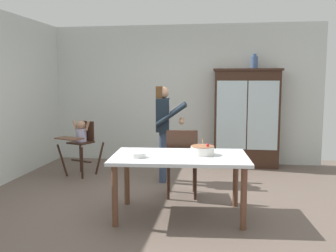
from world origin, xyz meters
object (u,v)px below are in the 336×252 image
at_px(china_cabinet, 246,118).
at_px(high_chair_with_toddler, 81,138).
at_px(adult_person, 163,122).
at_px(birthday_cake, 202,150).
at_px(dining_table, 180,163).
at_px(ceramic_vase, 254,62).
at_px(dining_chair_far_side, 182,158).
at_px(serving_bowl, 138,155).

relative_size(china_cabinet, high_chair_with_toddler, 1.94).
bearing_deg(adult_person, birthday_cake, -159.45).
bearing_deg(dining_table, high_chair_with_toddler, 138.94).
bearing_deg(ceramic_vase, china_cabinet, -178.20).
distance_m(dining_table, dining_chair_far_side, 0.69).
height_order(china_cabinet, adult_person, china_cabinet).
height_order(high_chair_with_toddler, serving_bowl, high_chair_with_toddler).
bearing_deg(serving_bowl, high_chair_with_toddler, 127.88).
distance_m(china_cabinet, adult_person, 1.87).
bearing_deg(serving_bowl, dining_chair_far_side, 64.66).
relative_size(china_cabinet, adult_person, 1.20).
bearing_deg(china_cabinet, dining_table, -108.62).
relative_size(china_cabinet, dining_table, 1.10).
bearing_deg(birthday_cake, dining_chair_far_side, 117.22).
height_order(ceramic_vase, adult_person, ceramic_vase).
bearing_deg(high_chair_with_toddler, dining_table, -20.27).
bearing_deg(adult_person, high_chair_with_toddler, 78.37).
bearing_deg(china_cabinet, birthday_cake, -103.97).
relative_size(high_chair_with_toddler, birthday_cake, 3.39).
relative_size(adult_person, birthday_cake, 5.47).
height_order(adult_person, serving_bowl, adult_person).
bearing_deg(dining_table, adult_person, 106.39).
height_order(serving_bowl, dining_chair_far_side, dining_chair_far_side).
height_order(high_chair_with_toddler, adult_person, adult_person).
bearing_deg(high_chair_with_toddler, adult_person, 14.90).
relative_size(adult_person, serving_bowl, 8.50).
bearing_deg(adult_person, china_cabinet, -52.87).
distance_m(china_cabinet, high_chair_with_toddler, 3.05).
bearing_deg(serving_bowl, china_cabinet, 64.68).
height_order(birthday_cake, dining_chair_far_side, dining_chair_far_side).
height_order(ceramic_vase, serving_bowl, ceramic_vase).
xyz_separation_m(high_chair_with_toddler, adult_person, (1.45, -0.15, 0.31)).
height_order(high_chair_with_toddler, dining_table, high_chair_with_toddler).
height_order(china_cabinet, birthday_cake, china_cabinet).
relative_size(ceramic_vase, adult_person, 0.18).
bearing_deg(dining_chair_far_side, ceramic_vase, -125.01).
bearing_deg(dining_chair_far_side, serving_bowl, 57.54).
bearing_deg(china_cabinet, dining_chair_far_side, -115.31).
xyz_separation_m(high_chair_with_toddler, dining_table, (1.89, -1.64, -0.00)).
xyz_separation_m(dining_table, birthday_cake, (0.26, 0.07, 0.14)).
bearing_deg(high_chair_with_toddler, ceramic_vase, 41.80).
bearing_deg(dining_chair_far_side, birthday_cake, 110.09).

